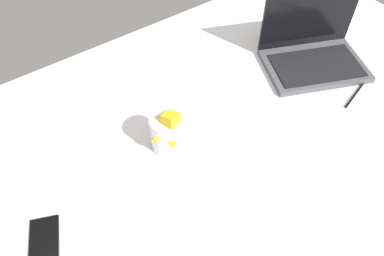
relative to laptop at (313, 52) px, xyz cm
name	(u,v)px	position (x,y,z in cm)	size (l,w,h in cm)	color
bed_mattress	(261,165)	(-38.22, -18.94, -13.41)	(180.00, 140.00, 18.00)	white
laptop	(313,52)	(0.00, 0.00, 0.00)	(39.41, 34.20, 23.00)	#4C4C51
snack_cup	(167,132)	(-60.56, -2.08, 1.60)	(9.76, 10.07, 14.12)	silver
cell_phone	(44,245)	(-100.55, -10.09, -4.01)	(6.80, 14.00, 0.80)	black
charger_cable	(357,92)	(0.72, -19.67, -4.11)	(17.00, 0.60, 0.60)	black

